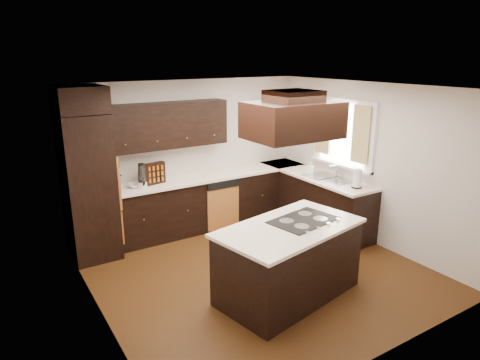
{
  "coord_description": "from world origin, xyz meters",
  "views": [
    {
      "loc": [
        -3.04,
        -4.41,
        2.89
      ],
      "look_at": [
        0.1,
        0.6,
        1.15
      ],
      "focal_mm": 32.0,
      "sensor_mm": 36.0,
      "label": 1
    }
  ],
  "objects_px": {
    "island": "(288,262)",
    "spice_rack": "(153,174)",
    "oven_column": "(89,187)",
    "range_hood": "(293,120)"
  },
  "relations": [
    {
      "from": "island",
      "to": "spice_rack",
      "type": "height_order",
      "value": "spice_rack"
    },
    {
      "from": "oven_column",
      "to": "range_hood",
      "type": "bearing_deg",
      "value": -50.26
    },
    {
      "from": "oven_column",
      "to": "range_hood",
      "type": "xyz_separation_m",
      "value": [
        1.88,
        -2.25,
        1.1
      ]
    },
    {
      "from": "oven_column",
      "to": "range_hood",
      "type": "relative_size",
      "value": 2.02
    },
    {
      "from": "island",
      "to": "spice_rack",
      "type": "relative_size",
      "value": 4.18
    },
    {
      "from": "oven_column",
      "to": "spice_rack",
      "type": "relative_size",
      "value": 5.15
    },
    {
      "from": "spice_rack",
      "to": "island",
      "type": "bearing_deg",
      "value": -84.1
    },
    {
      "from": "range_hood",
      "to": "spice_rack",
      "type": "relative_size",
      "value": 2.55
    },
    {
      "from": "spice_rack",
      "to": "range_hood",
      "type": "bearing_deg",
      "value": -80.4
    },
    {
      "from": "oven_column",
      "to": "spice_rack",
      "type": "xyz_separation_m",
      "value": [
        1.0,
        0.09,
        0.03
      ]
    }
  ]
}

